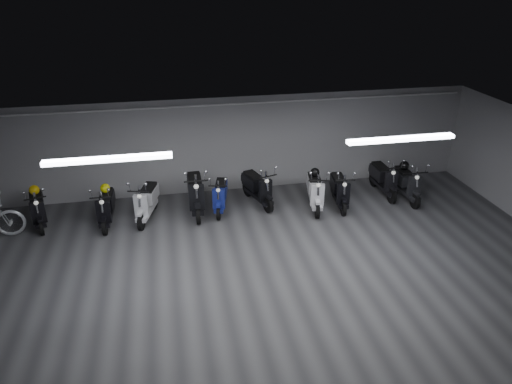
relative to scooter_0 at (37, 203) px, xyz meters
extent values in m
cube|color=#393A3C|center=(5.25, -3.80, -0.63)|extent=(14.00, 10.00, 0.01)
cube|color=gray|center=(5.25, -3.80, 2.18)|extent=(14.00, 10.00, 0.01)
cube|color=gray|center=(5.25, 1.20, 0.78)|extent=(14.00, 0.01, 2.80)
cube|color=white|center=(2.25, -2.80, 2.12)|extent=(2.40, 0.18, 0.08)
cube|color=white|center=(8.25, -2.80, 2.12)|extent=(2.40, 0.18, 0.08)
cylinder|color=white|center=(5.25, 1.12, 2.00)|extent=(13.60, 0.05, 0.05)
sphere|color=black|center=(7.28, -0.18, 0.33)|extent=(0.25, 0.25, 0.25)
sphere|color=black|center=(9.92, -0.19, 0.32)|extent=(0.27, 0.27, 0.27)
sphere|color=yellow|center=(-0.06, 0.22, 0.28)|extent=(0.26, 0.26, 0.26)
sphere|color=#C0C10B|center=(1.71, -0.03, 0.28)|extent=(0.25, 0.25, 0.25)
camera|label=1|loc=(3.38, -11.57, 5.43)|focal=33.25mm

